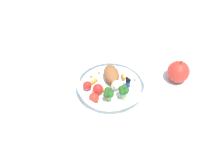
# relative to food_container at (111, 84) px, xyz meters

# --- Properties ---
(ground_plane) EXTENTS (2.40, 2.40, 0.00)m
(ground_plane) POSITION_rel_food_container_xyz_m (0.01, 0.00, -0.03)
(ground_plane) COLOR silver
(food_container) EXTENTS (0.23, 0.23, 0.06)m
(food_container) POSITION_rel_food_container_xyz_m (0.00, 0.00, 0.00)
(food_container) COLOR white
(food_container) RESTS_ON ground_plane
(loose_apple) EXTENTS (0.07, 0.07, 0.09)m
(loose_apple) POSITION_rel_food_container_xyz_m (-0.18, 0.14, 0.01)
(loose_apple) COLOR red
(loose_apple) RESTS_ON ground_plane
(folded_napkin) EXTENTS (0.14, 0.16, 0.01)m
(folded_napkin) POSITION_rel_food_container_xyz_m (0.24, -0.04, -0.02)
(folded_napkin) COLOR silver
(folded_napkin) RESTS_ON ground_plane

